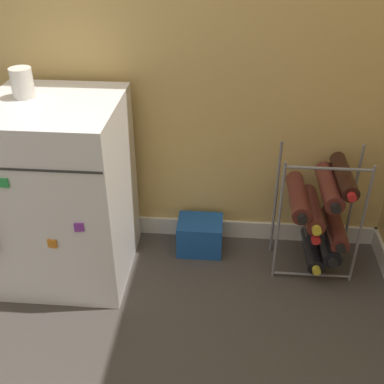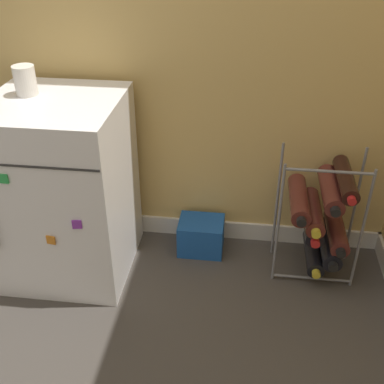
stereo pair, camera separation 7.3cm
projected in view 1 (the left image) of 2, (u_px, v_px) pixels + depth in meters
name	position (u px, v px, depth m)	size (l,w,h in m)	color
ground_plane	(162.00, 331.00, 1.87)	(14.00, 14.00, 0.00)	#423D38
mini_fridge	(64.00, 192.00, 2.00)	(0.52, 0.54, 0.79)	white
wine_rack	(321.00, 214.00, 2.06)	(0.35, 0.33, 0.57)	slate
soda_box	(200.00, 235.00, 2.27)	(0.21, 0.17, 0.16)	#194C9E
fridge_top_cup	(22.00, 83.00, 1.81)	(0.08, 0.08, 0.11)	silver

